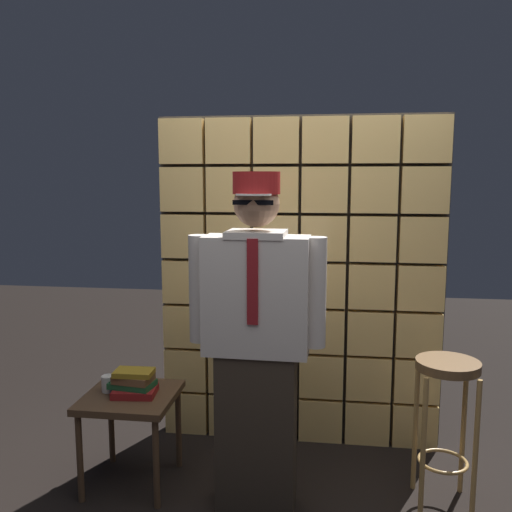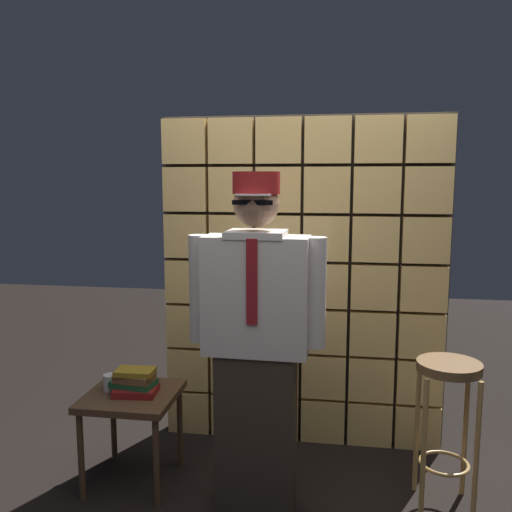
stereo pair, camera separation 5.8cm
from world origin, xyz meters
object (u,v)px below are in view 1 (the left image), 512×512
book_stack (134,383)px  coffee_mug (109,384)px  side_table (131,406)px  standing_person (256,339)px  bar_stool (446,398)px

book_stack → coffee_mug: (-0.16, 0.03, -0.02)m
side_table → book_stack: 0.15m
standing_person → bar_stool: standing_person is taller
side_table → standing_person: bearing=-9.6°
bar_stool → book_stack: (-1.75, -0.04, 0.01)m
side_table → coffee_mug: bearing=172.2°
standing_person → coffee_mug: 0.97m
bar_stool → coffee_mug: size_ratio=6.56×
bar_stool → book_stack: bar_stool is taller
side_table → coffee_mug: 0.18m
bar_stool → book_stack: 1.75m
standing_person → coffee_mug: bearing=172.0°
bar_stool → side_table: (-1.78, -0.03, -0.13)m
side_table → book_stack: bearing=-17.9°
side_table → coffee_mug: coffee_mug is taller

